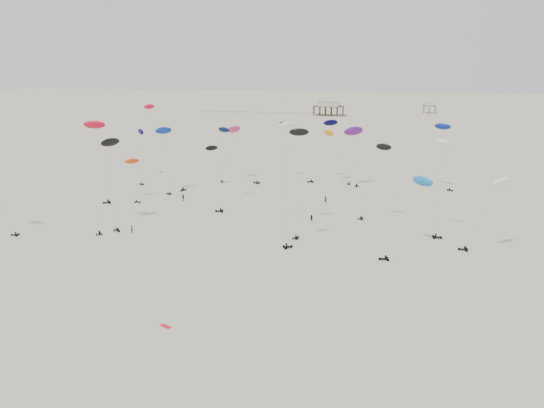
% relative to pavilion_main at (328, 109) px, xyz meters
% --- Properties ---
extents(ground_plane, '(900.00, 900.00, 0.00)m').
position_rel_pavilion_main_xyz_m(ground_plane, '(10.00, -150.00, -4.22)').
color(ground_plane, '#C2B59A').
extents(pavilion_main, '(21.00, 13.00, 9.80)m').
position_rel_pavilion_main_xyz_m(pavilion_main, '(0.00, 0.00, 0.00)').
color(pavilion_main, brown).
rests_on(pavilion_main, ground).
extents(pavilion_small, '(9.00, 7.00, 8.00)m').
position_rel_pavilion_main_xyz_m(pavilion_small, '(70.00, 30.00, -0.74)').
color(pavilion_small, brown).
rests_on(pavilion_small, ground).
extents(pier_fence, '(80.20, 0.20, 1.50)m').
position_rel_pavilion_main_xyz_m(pier_fence, '(-52.00, -0.00, -3.45)').
color(pier_fence, black).
rests_on(pier_fence, ground).
extents(rig_0, '(9.54, 5.75, 19.58)m').
position_rel_pavilion_main_xyz_m(rig_0, '(19.04, -208.14, 10.64)').
color(rig_0, black).
rests_on(rig_0, ground).
extents(rig_1, '(7.21, 3.62, 18.25)m').
position_rel_pavilion_main_xyz_m(rig_1, '(31.83, -245.56, 8.40)').
color(rig_1, black).
rests_on(rig_1, ground).
extents(rig_2, '(5.13, 14.88, 21.74)m').
position_rel_pavilion_main_xyz_m(rig_2, '(-7.38, -239.34, 6.99)').
color(rig_2, black).
rests_on(rig_2, ground).
extents(rig_3, '(9.35, 11.37, 14.55)m').
position_rel_pavilion_main_xyz_m(rig_3, '(-18.76, -221.65, 3.38)').
color(rig_3, black).
rests_on(rig_3, ground).
extents(rig_4, '(5.94, 9.47, 17.19)m').
position_rel_pavilion_main_xyz_m(rig_4, '(-12.58, -209.52, 9.83)').
color(rig_4, black).
rests_on(rig_4, ground).
extents(rig_5, '(4.26, 6.30, 25.24)m').
position_rel_pavilion_main_xyz_m(rig_5, '(14.11, -267.27, 12.46)').
color(rig_5, black).
rests_on(rig_5, ground).
extents(rig_6, '(10.14, 8.16, 24.13)m').
position_rel_pavilion_main_xyz_m(rig_6, '(-29.53, -261.15, 14.93)').
color(rig_6, black).
rests_on(rig_6, ground).
extents(rig_7, '(3.89, 7.22, 24.06)m').
position_rel_pavilion_main_xyz_m(rig_7, '(44.79, -254.60, 9.89)').
color(rig_7, black).
rests_on(rig_7, ground).
extents(rig_8, '(4.16, 13.27, 20.53)m').
position_rel_pavilion_main_xyz_m(rig_8, '(-27.60, -260.63, 11.44)').
color(rig_8, black).
rests_on(rig_8, ground).
extents(rig_10, '(10.41, 13.74, 17.28)m').
position_rel_pavilion_main_xyz_m(rig_10, '(39.36, -264.00, 6.72)').
color(rig_10, black).
rests_on(rig_10, ground).
extents(rig_11, '(2.96, 14.78, 26.28)m').
position_rel_pavilion_main_xyz_m(rig_11, '(-30.59, -233.72, 11.90)').
color(rig_11, black).
rests_on(rig_11, ground).
extents(rig_12, '(7.34, 10.98, 12.38)m').
position_rel_pavilion_main_xyz_m(rig_12, '(-35.33, -239.39, 2.11)').
color(rig_12, black).
rests_on(rig_12, ground).
extents(rig_13, '(9.68, 5.26, 15.00)m').
position_rel_pavilion_main_xyz_m(rig_13, '(54.19, -262.64, 6.69)').
color(rig_13, black).
rests_on(rig_13, ground).
extents(rig_14, '(6.65, 9.02, 14.69)m').
position_rel_pavilion_main_xyz_m(rig_14, '(50.84, -207.97, 7.70)').
color(rig_14, black).
rests_on(rig_14, ground).
extents(rig_15, '(6.95, 6.19, 18.16)m').
position_rel_pavilion_main_xyz_m(rig_15, '(24.96, -211.10, 11.14)').
color(rig_15, black).
rests_on(rig_15, ground).
extents(rig_16, '(4.67, 14.07, 23.22)m').
position_rel_pavilion_main_xyz_m(rig_16, '(14.46, -254.04, 12.93)').
color(rig_16, black).
rests_on(rig_16, ground).
extents(rig_17, '(8.51, 16.73, 19.63)m').
position_rel_pavilion_main_xyz_m(rig_17, '(-42.57, -210.58, 7.77)').
color(rig_17, black).
rests_on(rig_17, ground).
extents(rig_18, '(8.03, 12.23, 16.53)m').
position_rel_pavilion_main_xyz_m(rig_18, '(15.73, -202.52, 7.00)').
color(rig_18, black).
rests_on(rig_18, ground).
extents(rig_19, '(5.50, 6.51, 18.79)m').
position_rel_pavilion_main_xyz_m(rig_19, '(-27.09, -228.97, 11.14)').
color(rig_19, black).
rests_on(rig_19, ground).
extents(rig_20, '(9.94, 13.85, 20.21)m').
position_rel_pavilion_main_xyz_m(rig_20, '(0.29, -206.93, 6.87)').
color(rig_20, black).
rests_on(rig_20, ground).
extents(spectator_0, '(0.86, 0.82, 1.96)m').
position_rel_pavilion_main_xyz_m(spectator_0, '(-20.55, -266.05, -4.22)').
color(spectator_0, black).
rests_on(spectator_0, ground).
extents(spectator_1, '(1.07, 0.94, 1.90)m').
position_rel_pavilion_main_xyz_m(spectator_1, '(17.24, -250.40, -4.22)').
color(spectator_1, black).
rests_on(spectator_1, ground).
extents(spectator_2, '(1.51, 1.35, 2.26)m').
position_rel_pavilion_main_xyz_m(spectator_2, '(-18.97, -237.84, -4.22)').
color(spectator_2, black).
rests_on(spectator_2, ground).
extents(spectator_3, '(0.95, 0.88, 2.15)m').
position_rel_pavilion_main_xyz_m(spectator_3, '(18.97, -232.54, -4.22)').
color(spectator_3, black).
rests_on(spectator_3, ground).
extents(grounded_kite_b, '(1.93, 1.35, 0.07)m').
position_rel_pavilion_main_xyz_m(grounded_kite_b, '(2.68, -304.92, -4.22)').
color(grounded_kite_b, red).
rests_on(grounded_kite_b, ground).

